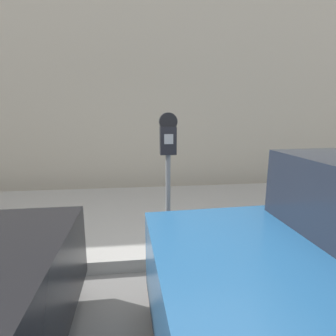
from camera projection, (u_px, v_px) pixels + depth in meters
The scene contains 4 objects.
ground_plane at pixel (168, 330), 2.08m from camera, with size 60.00×60.00×0.00m, color slate.
sidewalk at pixel (152, 215), 4.20m from camera, with size 24.00×2.80×0.15m.
building_facade at pixel (145, 56), 5.55m from camera, with size 24.00×0.30×5.72m.
parking_meter at pixel (168, 151), 2.90m from camera, with size 0.20×0.13×1.54m.
Camera 1 is at (-0.20, -1.75, 1.69)m, focal length 28.00 mm.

